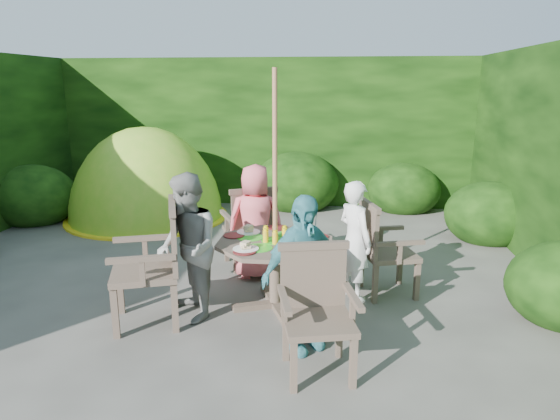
# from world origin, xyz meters

# --- Properties ---
(ground) EXTENTS (60.00, 60.00, 0.00)m
(ground) POSITION_xyz_m (0.00, 0.00, 0.00)
(ground) COLOR #4B4943
(ground) RESTS_ON ground
(hedge_enclosure) EXTENTS (9.00, 9.00, 2.50)m
(hedge_enclosure) POSITION_xyz_m (0.00, 1.33, 1.25)
(hedge_enclosure) COLOR black
(hedge_enclosure) RESTS_ON ground
(patio_table) EXTENTS (1.47, 1.47, 0.79)m
(patio_table) POSITION_xyz_m (0.73, -0.62, 0.55)
(patio_table) COLOR #45372D
(patio_table) RESTS_ON ground
(parasol_pole) EXTENTS (0.06, 0.06, 2.20)m
(parasol_pole) POSITION_xyz_m (0.72, -0.62, 1.10)
(parasol_pole) COLOR #925F3A
(parasol_pole) RESTS_ON ground
(garden_chair_right) EXTENTS (0.62, 0.66, 0.92)m
(garden_chair_right) POSITION_xyz_m (1.74, -0.20, 0.49)
(garden_chair_right) COLOR #45372D
(garden_chair_right) RESTS_ON ground
(garden_chair_left) EXTENTS (0.73, 0.77, 1.05)m
(garden_chair_left) POSITION_xyz_m (-0.28, -1.04, 0.56)
(garden_chair_left) COLOR #45372D
(garden_chair_left) RESTS_ON ground
(garden_chair_back) EXTENTS (0.71, 0.68, 0.93)m
(garden_chair_back) POSITION_xyz_m (0.31, 0.40, 0.49)
(garden_chair_back) COLOR #45372D
(garden_chair_back) RESTS_ON ground
(garden_chair_front) EXTENTS (0.63, 0.59, 0.90)m
(garden_chair_front) POSITION_xyz_m (1.15, -1.64, 0.48)
(garden_chair_front) COLOR #45372D
(garden_chair_front) RESTS_ON ground
(child_right) EXTENTS (0.48, 0.51, 1.18)m
(child_right) POSITION_xyz_m (1.46, -0.32, 0.59)
(child_right) COLOR white
(child_right) RESTS_ON ground
(child_left) EXTENTS (0.76, 0.81, 1.32)m
(child_left) POSITION_xyz_m (-0.02, -0.92, 0.66)
(child_left) COLOR gray
(child_left) RESTS_ON ground
(child_back) EXTENTS (0.65, 0.46, 1.25)m
(child_back) POSITION_xyz_m (0.42, 0.12, 0.62)
(child_back) COLOR #EF626D
(child_back) RESTS_ON ground
(child_front) EXTENTS (0.76, 0.72, 1.26)m
(child_front) POSITION_xyz_m (1.03, -1.36, 0.63)
(child_front) COLOR teal
(child_front) RESTS_ON ground
(dome_tent) EXTENTS (2.91, 2.91, 2.87)m
(dome_tent) POSITION_xyz_m (-1.69, 2.38, 0.00)
(dome_tent) COLOR #76BC24
(dome_tent) RESTS_ON ground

